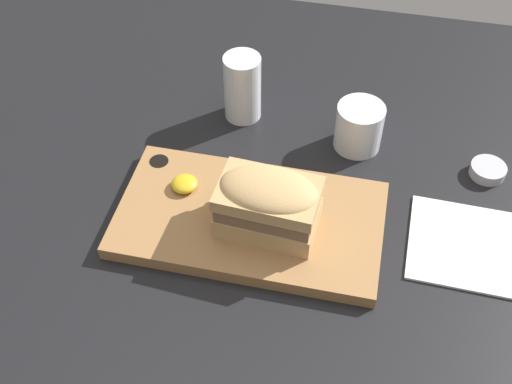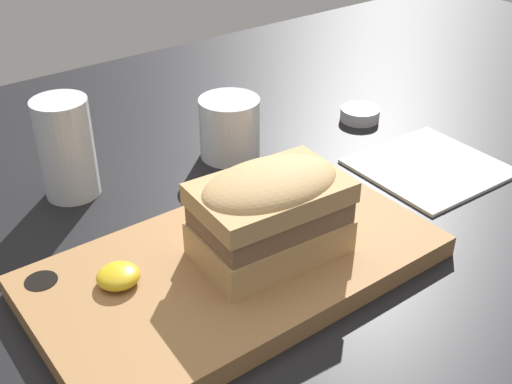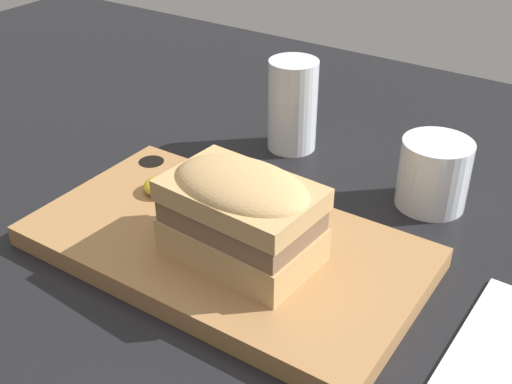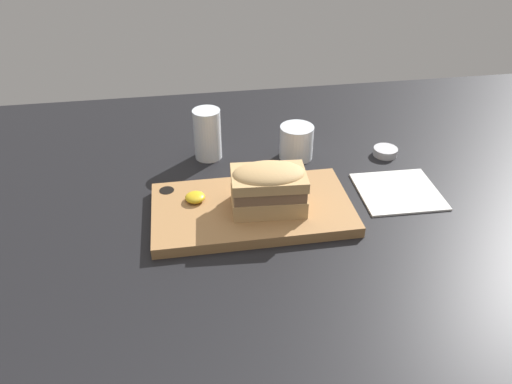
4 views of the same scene
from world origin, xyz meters
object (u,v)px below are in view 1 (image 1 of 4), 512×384
Objects in this scene: condiment_dish at (488,170)px; napkin at (467,246)px; wine_glass at (359,128)px; serving_board at (249,219)px; sandwich at (268,203)px; water_glass at (243,91)px.

napkin is at bearing -101.40° from condiment_dish.
condiment_dish is at bearing -6.73° from wine_glass.
serving_board is 38.40cm from condiment_dish.
serving_board is at bearing -175.43° from napkin.
sandwich is at bearing -115.88° from wine_glass.
water_glass is at bearing 171.88° from condiment_dish.
condiment_dish is at bearing 78.60° from napkin.
napkin is (31.03, 2.48, -0.87)cm from serving_board.
sandwich is at bearing -69.26° from water_glass.
serving_board is 2.29× the size of napkin.
serving_board is 24.32cm from wine_glass.
napkin is at bearing 7.78° from sandwich.
napkin is at bearing 4.57° from serving_board.
water_glass is 2.11× the size of condiment_dish.
napkin is (37.41, -20.97, -4.83)cm from water_glass.
sandwich is 26.59cm from water_glass.
water_glass is 0.70× the size of napkin.
serving_board is 24.62cm from water_glass.
serving_board is 31.14cm from napkin.
wine_glass reaches higher than serving_board.
serving_board is 6.74cm from sandwich.
condiment_dish is (40.47, -5.78, -4.15)cm from water_glass.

